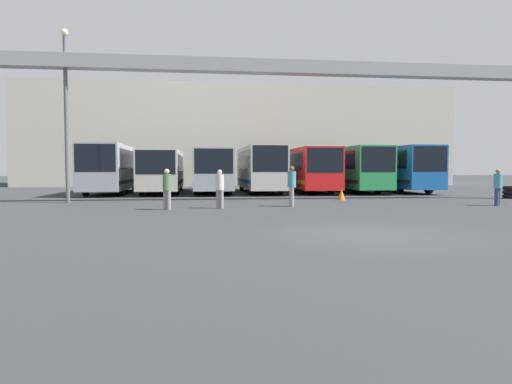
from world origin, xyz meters
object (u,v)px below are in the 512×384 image
object	(u,v)px
bus_slot_4	(305,168)
bus_slot_2	(211,168)
pedestrian_mid_right	(498,186)
pedestrian_near_left	(292,185)
lamp_post	(66,109)
bus_slot_0	(112,166)
pedestrian_far_center	(167,188)
pedestrian_near_center	(220,188)
traffic_cone	(341,194)
bus_slot_3	(260,167)
bus_slot_5	(348,167)
tire_stack	(512,192)
bus_slot_1	(163,169)
bus_slot_6	(397,167)

from	to	relation	value
bus_slot_4	bus_slot_2	bearing A→B (deg)	177.91
pedestrian_mid_right	pedestrian_near_left	xyz separation A→B (m)	(-9.70, 0.83, 0.07)
bus_slot_2	lamp_post	size ratio (longest dim) A/B	1.34
bus_slot_0	pedestrian_far_center	distance (m)	14.46
pedestrian_far_center	pedestrian_near_center	bearing A→B (deg)	-134.54
pedestrian_near_left	traffic_cone	size ratio (longest dim) A/B	2.95
bus_slot_2	pedestrian_near_center	world-z (taller)	bus_slot_2
bus_slot_0	pedestrian_mid_right	bearing A→B (deg)	-33.78
pedestrian_far_center	pedestrian_near_center	size ratio (longest dim) A/B	1.02
bus_slot_4	pedestrian_near_center	bearing A→B (deg)	-117.44
bus_slot_4	lamp_post	size ratio (longest dim) A/B	1.28
bus_slot_0	pedestrian_near_center	bearing A→B (deg)	-62.08
bus_slot_3	pedestrian_near_center	world-z (taller)	bus_slot_3
bus_slot_5	tire_stack	distance (m)	11.74
bus_slot_4	pedestrian_mid_right	xyz separation A→B (m)	(6.05, -13.68, -0.90)
pedestrian_near_center	lamp_post	world-z (taller)	lamp_post
bus_slot_1	pedestrian_mid_right	world-z (taller)	bus_slot_1
pedestrian_far_center	pedestrian_mid_right	bearing A→B (deg)	-144.26
bus_slot_3	lamp_post	size ratio (longest dim) A/B	1.17
pedestrian_mid_right	pedestrian_near_left	world-z (taller)	pedestrian_near_left
bus_slot_6	lamp_post	distance (m)	23.45
traffic_cone	pedestrian_near_center	bearing A→B (deg)	-147.35
bus_slot_1	bus_slot_2	world-z (taller)	bus_slot_2
bus_slot_2	bus_slot_1	bearing A→B (deg)	-174.45
pedestrian_mid_right	lamp_post	xyz separation A→B (m)	(-20.58, 4.30, 3.81)
bus_slot_3	pedestrian_near_center	bearing A→B (deg)	-105.09
pedestrian_far_center	traffic_cone	bearing A→B (deg)	-117.17
bus_slot_3	pedestrian_near_left	xyz separation A→B (m)	(-0.15, -12.36, -0.90)
bus_slot_2	pedestrian_far_center	xyz separation A→B (m)	(-2.26, -14.15, -0.85)
pedestrian_far_center	pedestrian_mid_right	distance (m)	15.30
bus_slot_1	bus_slot_6	world-z (taller)	bus_slot_6
pedestrian_far_center	bus_slot_2	bearing A→B (deg)	-64.12
bus_slot_5	pedestrian_near_left	world-z (taller)	bus_slot_5
bus_slot_3	traffic_cone	xyz separation A→B (m)	(3.45, -8.53, -1.58)
bus_slot_0	bus_slot_2	xyz separation A→B (m)	(7.00, 0.53, -0.13)
traffic_cone	bus_slot_5	bearing A→B (deg)	69.64
bus_slot_2	pedestrian_near_center	size ratio (longest dim) A/B	6.85
bus_slot_6	pedestrian_near_center	distance (m)	19.11
pedestrian_far_center	pedestrian_near_center	distance (m)	2.30
bus_slot_3	bus_slot_0	bearing A→B (deg)	178.81
bus_slot_1	pedestrian_near_left	xyz separation A→B (m)	(6.84, -12.77, -0.73)
bus_slot_2	bus_slot_6	xyz separation A→B (m)	(14.00, -0.77, 0.13)
bus_slot_3	pedestrian_near_center	size ratio (longest dim) A/B	5.98
bus_slot_0	bus_slot_4	xyz separation A→B (m)	(14.00, 0.27, -0.09)
bus_slot_6	pedestrian_mid_right	size ratio (longest dim) A/B	5.85
bus_slot_2	bus_slot_0	bearing A→B (deg)	-175.68
bus_slot_2	traffic_cone	xyz separation A→B (m)	(6.95, -9.28, -1.46)
bus_slot_1	bus_slot_4	bearing A→B (deg)	0.46
pedestrian_near_left	lamp_post	world-z (taller)	lamp_post
bus_slot_4	tire_stack	bearing A→B (deg)	-40.66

